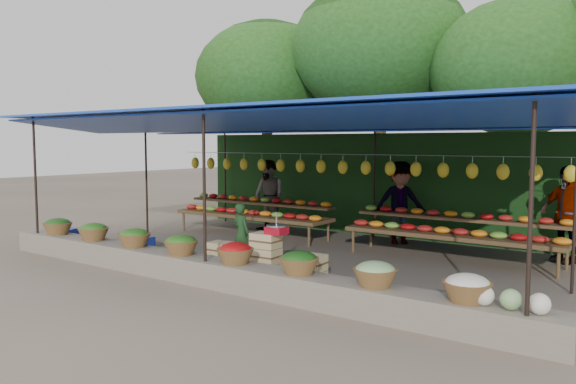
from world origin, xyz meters
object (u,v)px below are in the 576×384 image
Objects in this scene: vendor_seated at (241,233)px; blue_crate_front at (65,235)px; blue_crate_back at (143,243)px; weighing_scale at (277,229)px; crate_counter at (265,260)px.

vendor_seated is 4.82m from blue_crate_front.
blue_crate_front reaches higher than blue_crate_back.
vendor_seated is (-1.31, 0.64, -0.28)m from weighing_scale.
blue_crate_front is (-5.82, 0.02, -0.15)m from crate_counter.
weighing_scale is 0.31× the size of vendor_seated.
vendor_seated is 2.50× the size of blue_crate_back.
vendor_seated reaches higher than weighing_scale.
vendor_seated is at bearing -9.81° from blue_crate_front.
blue_crate_front is (-6.07, 0.02, -0.70)m from weighing_scale.
crate_counter is at bearing 160.68° from vendor_seated.
blue_crate_front is 1.16× the size of blue_crate_back.
vendor_seated is at bearing 148.65° from crate_counter.
crate_counter is 3.74m from blue_crate_back.
blue_crate_back is at bearing -4.27° from blue_crate_front.
blue_crate_front is at bearing 179.80° from weighing_scale.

